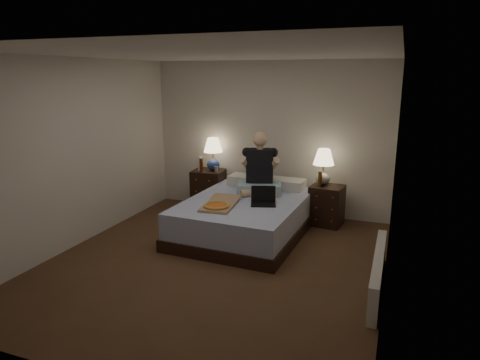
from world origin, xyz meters
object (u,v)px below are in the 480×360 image
at_px(lamp_left, 213,154).
at_px(laptop, 263,197).
at_px(nightstand_left, 209,189).
at_px(radiator, 378,272).
at_px(nightstand_right, 327,205).
at_px(lamp_right, 323,167).
at_px(pizza_box, 217,206).
at_px(soda_can, 216,169).
at_px(bed, 245,217).
at_px(beer_bottle_right, 320,179).
at_px(beer_bottle_left, 201,165).
at_px(person, 260,163).
at_px(water_bottle, 200,164).

bearing_deg(lamp_left, laptop, -42.17).
height_order(nightstand_left, radiator, nightstand_left).
height_order(nightstand_right, laptop, laptop).
bearing_deg(lamp_left, nightstand_right, -4.64).
height_order(lamp_right, pizza_box, lamp_right).
height_order(laptop, radiator, laptop).
height_order(soda_can, radiator, soda_can).
relative_size(bed, pizza_box, 2.75).
xyz_separation_m(nightstand_right, laptop, (-0.72, -0.98, 0.33)).
relative_size(nightstand_left, soda_can, 6.75).
height_order(nightstand_right, beer_bottle_right, beer_bottle_right).
bearing_deg(bed, beer_bottle_left, 145.73).
distance_m(beer_bottle_left, person, 1.24).
height_order(nightstand_left, laptop, laptop).
distance_m(lamp_left, pizza_box, 1.76).
bearing_deg(laptop, person, 95.39).
distance_m(pizza_box, radiator, 2.20).
xyz_separation_m(laptop, pizza_box, (-0.52, -0.41, -0.08)).
bearing_deg(laptop, beer_bottle_left, 128.05).
bearing_deg(pizza_box, water_bottle, 116.92).
bearing_deg(beer_bottle_right, bed, -140.15).
xyz_separation_m(bed, person, (0.08, 0.41, 0.73)).
height_order(lamp_left, radiator, lamp_left).
height_order(pizza_box, radiator, pizza_box).
distance_m(water_bottle, person, 1.32).
xyz_separation_m(water_bottle, person, (1.22, -0.47, 0.19)).
bearing_deg(pizza_box, nightstand_right, 42.14).
relative_size(beer_bottle_left, beer_bottle_right, 1.00).
height_order(beer_bottle_left, beer_bottle_right, beer_bottle_left).
bearing_deg(pizza_box, beer_bottle_left, 116.59).
bearing_deg(bed, pizza_box, -107.78).
relative_size(bed, laptop, 6.16).
bearing_deg(beer_bottle_right, lamp_left, 173.16).
bearing_deg(lamp_right, person, -151.60).
xyz_separation_m(person, laptop, (0.24, -0.56, -0.34)).
distance_m(lamp_right, pizza_box, 1.88).
distance_m(lamp_right, water_bottle, 2.09).
height_order(bed, beer_bottle_left, beer_bottle_left).
height_order(lamp_left, laptop, lamp_left).
relative_size(soda_can, person, 0.11).
bearing_deg(laptop, soda_can, 120.73).
xyz_separation_m(beer_bottle_left, pizza_box, (0.87, -1.36, -0.23)).
xyz_separation_m(bed, water_bottle, (-1.14, 0.88, 0.54)).
bearing_deg(nightstand_right, nightstand_left, -176.14).
xyz_separation_m(bed, nightstand_right, (1.04, 0.84, 0.05)).
distance_m(bed, radiator, 2.18).
bearing_deg(nightstand_right, beer_bottle_left, -171.62).
bearing_deg(water_bottle, radiator, -32.33).
height_order(lamp_left, beer_bottle_left, lamp_left).
relative_size(nightstand_left, lamp_left, 1.21).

